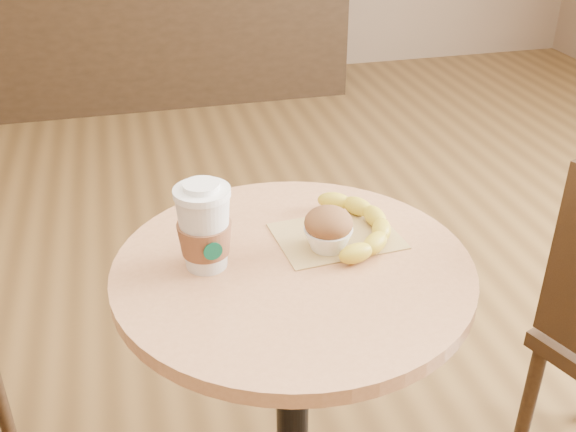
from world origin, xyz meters
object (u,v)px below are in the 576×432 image
(cafe_table, at_px, (293,354))
(coffee_cup, at_px, (204,230))
(muffin, at_px, (328,229))
(banana, at_px, (358,223))

(cafe_table, height_order, coffee_cup, coffee_cup)
(cafe_table, relative_size, coffee_cup, 4.37)
(muffin, bearing_deg, banana, 28.84)
(cafe_table, height_order, banana, banana)
(muffin, height_order, banana, muffin)
(banana, bearing_deg, coffee_cup, -161.17)
(cafe_table, xyz_separation_m, coffee_cup, (-0.16, 0.03, 0.30))
(cafe_table, bearing_deg, muffin, 22.41)
(coffee_cup, xyz_separation_m, banana, (0.31, 0.04, -0.06))
(muffin, relative_size, banana, 0.35)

